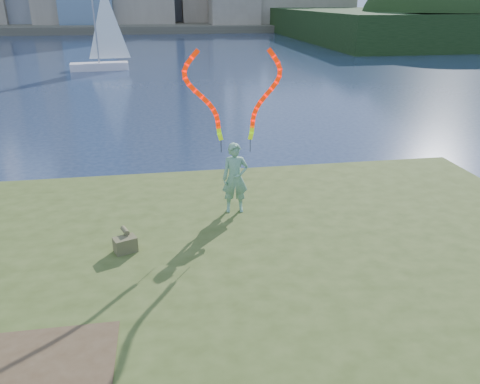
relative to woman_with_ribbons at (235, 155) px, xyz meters
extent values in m
plane|color=#1A2842|center=(-1.85, -2.17, -2.20)|extent=(320.00, 320.00, 0.00)
cube|color=#394819|center=(-1.85, -4.37, -1.80)|extent=(17.00, 15.00, 0.30)
cube|color=#394819|center=(-1.85, -4.17, -1.55)|extent=(14.00, 12.00, 0.30)
cube|color=#4F4939|center=(-1.85, 92.83, -1.60)|extent=(320.00, 40.00, 1.20)
imported|color=#206E36|center=(-0.01, -0.03, -0.56)|extent=(0.64, 0.45, 1.68)
cylinder|color=black|center=(-0.31, 0.11, 0.19)|extent=(0.02, 0.02, 0.30)
cylinder|color=black|center=(0.36, 0.05, 0.19)|extent=(0.02, 0.02, 0.30)
cube|color=#4E4D2C|center=(-2.49, -1.60, -1.25)|extent=(0.51, 0.43, 0.31)
cylinder|color=#4E4D2C|center=(-2.49, -1.39, -1.04)|extent=(0.20, 0.31, 0.10)
cube|color=silver|center=(-6.59, 31.06, -1.92)|extent=(4.77, 1.97, 0.65)
cylinder|color=gray|center=(-6.59, 31.06, 1.69)|extent=(0.13, 0.13, 7.05)
camera|label=1|loc=(-1.56, -10.12, 3.32)|focal=35.00mm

